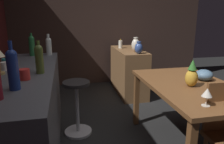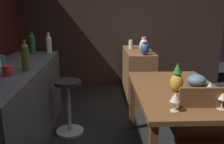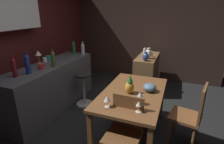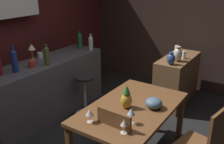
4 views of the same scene
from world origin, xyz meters
name	(u,v)px [view 3 (image 3 of 4)]	position (x,y,z in m)	size (l,w,h in m)	color
ground_plane	(117,129)	(0.00, 0.00, 0.00)	(9.00, 9.00, 0.00)	black
wall_kitchen_back	(5,36)	(-0.06, 2.08, 1.41)	(5.20, 0.33, 2.60)	#4C1919
wall_side_right	(138,31)	(2.55, 0.30, 1.30)	(0.10, 4.40, 2.60)	#33231E
dining_table	(133,97)	(-0.06, -0.25, 0.65)	(1.38, 0.83, 0.74)	brown
kitchen_counter	(52,87)	(0.20, 1.42, 0.45)	(2.10, 0.60, 0.90)	#4C4C51
sideboard_cabinet	(147,72)	(1.78, -0.13, 0.41)	(1.10, 0.44, 0.82)	brown
chair_near_window	(124,130)	(-0.62, -0.30, 0.50)	(0.41, 0.41, 0.90)	brown
chair_by_doorway	(191,114)	(0.03, -1.06, 0.51)	(0.48, 0.48, 0.94)	brown
bar_stool	(84,89)	(0.51, 0.90, 0.36)	(0.34, 0.34, 0.67)	#262323
wine_glass_left	(107,99)	(-0.57, -0.06, 0.85)	(0.08, 0.08, 0.15)	silver
wine_glass_right	(139,104)	(-0.55, -0.44, 0.84)	(0.07, 0.07, 0.14)	silver
wine_glass_center	(140,95)	(-0.37, -0.42, 0.87)	(0.08, 0.08, 0.17)	silver
pineapple_centerpiece	(130,85)	(-0.11, -0.21, 0.86)	(0.12, 0.12, 0.27)	gold
fruit_bowl	(150,87)	(0.05, -0.47, 0.80)	(0.19, 0.19, 0.12)	slate
wine_bottle_cobalt	(27,63)	(-0.33, 1.38, 1.07)	(0.08, 0.08, 0.36)	navy
wine_bottle_olive	(53,58)	(0.11, 1.24, 1.05)	(0.08, 0.08, 0.31)	#475623
wine_bottle_ruby	(14,67)	(-0.51, 1.45, 1.06)	(0.07, 0.07, 0.35)	maroon
wine_bottle_clear	(83,49)	(1.10, 1.22, 1.03)	(0.08, 0.08, 0.28)	silver
wine_bottle_green	(74,48)	(1.07, 1.43, 1.05)	(0.08, 0.08, 0.30)	#1E592D
cup_teal	(49,58)	(0.40, 1.60, 0.95)	(0.13, 0.10, 0.10)	teal
cup_white	(45,60)	(0.30, 1.60, 0.94)	(0.11, 0.08, 0.09)	white
cup_red	(41,66)	(-0.07, 1.35, 0.95)	(0.13, 0.10, 0.09)	red
counter_lamp	(38,54)	(0.15, 1.60, 1.09)	(0.11, 0.11, 0.25)	#A58447
pillar_candle_tall	(145,51)	(1.96, -0.01, 0.89)	(0.07, 0.07, 0.17)	white
pillar_candle_short	(152,54)	(1.75, -0.22, 0.88)	(0.06, 0.06, 0.15)	white
vase_ceramic_blue	(146,57)	(1.33, -0.15, 0.91)	(0.13, 0.13, 0.20)	#334C8C
vase_ceramic_ivory	(148,54)	(1.55, -0.18, 0.93)	(0.14, 0.14, 0.24)	beige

